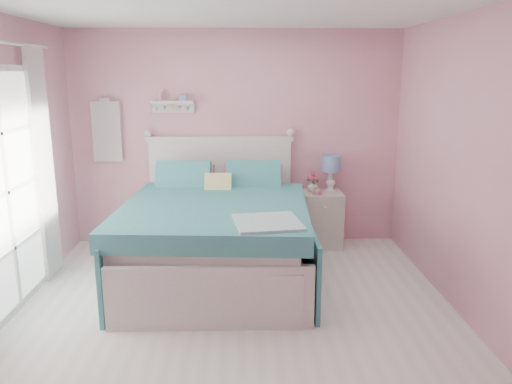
{
  "coord_description": "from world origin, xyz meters",
  "views": [
    {
      "loc": [
        0.09,
        -3.85,
        2.09
      ],
      "look_at": [
        0.22,
        1.2,
        0.88
      ],
      "focal_mm": 35.0,
      "sensor_mm": 36.0,
      "label": 1
    }
  ],
  "objects_px": {
    "nightstand": "(322,219)",
    "bed": "(217,236)",
    "table_lamp": "(331,166)",
    "vase": "(313,186)",
    "teacup": "(317,191)"
  },
  "relations": [
    {
      "from": "nightstand",
      "to": "bed",
      "type": "bearing_deg",
      "value": -144.01
    },
    {
      "from": "bed",
      "to": "table_lamp",
      "type": "xyz_separation_m",
      "value": [
        1.35,
        0.98,
        0.56
      ]
    },
    {
      "from": "table_lamp",
      "to": "vase",
      "type": "distance_m",
      "value": 0.33
    },
    {
      "from": "nightstand",
      "to": "vase",
      "type": "distance_m",
      "value": 0.43
    },
    {
      "from": "vase",
      "to": "teacup",
      "type": "height_order",
      "value": "vase"
    },
    {
      "from": "table_lamp",
      "to": "teacup",
      "type": "xyz_separation_m",
      "value": [
        -0.19,
        -0.19,
        -0.27
      ]
    },
    {
      "from": "table_lamp",
      "to": "teacup",
      "type": "distance_m",
      "value": 0.38
    },
    {
      "from": "nightstand",
      "to": "teacup",
      "type": "relative_size",
      "value": 6.72
    },
    {
      "from": "nightstand",
      "to": "vase",
      "type": "bearing_deg",
      "value": 152.56
    },
    {
      "from": "bed",
      "to": "nightstand",
      "type": "distance_m",
      "value": 1.54
    },
    {
      "from": "nightstand",
      "to": "teacup",
      "type": "height_order",
      "value": "teacup"
    },
    {
      "from": "nightstand",
      "to": "vase",
      "type": "height_order",
      "value": "vase"
    },
    {
      "from": "bed",
      "to": "vase",
      "type": "bearing_deg",
      "value": 43.94
    },
    {
      "from": "nightstand",
      "to": "teacup",
      "type": "xyz_separation_m",
      "value": [
        -0.08,
        -0.11,
        0.38
      ]
    },
    {
      "from": "bed",
      "to": "table_lamp",
      "type": "bearing_deg",
      "value": 39.52
    }
  ]
}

